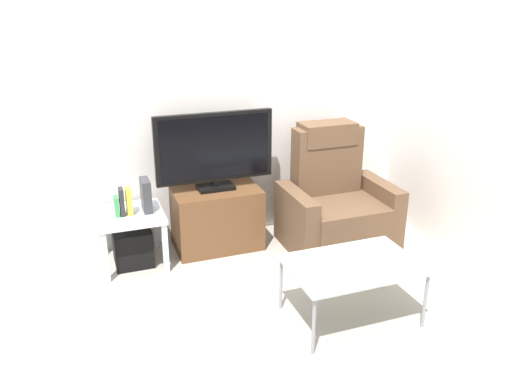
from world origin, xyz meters
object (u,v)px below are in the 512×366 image
tv_stand (217,218)px  book_rightmost (129,201)px  recliner_armchair (335,203)px  book_middle (122,202)px  cell_phone (343,261)px  television (215,149)px  side_table (130,221)px  coffee_table (353,267)px  subwoofer_box (133,246)px  game_console (146,195)px  book_leftmost (117,206)px

tv_stand → book_rightmost: bearing=-174.0°
recliner_armchair → book_rightmost: bearing=168.6°
book_middle → cell_phone: 1.86m
television → side_table: bearing=-174.1°
book_rightmost → coffee_table: 1.88m
recliner_armchair → coffee_table: 1.23m
television → recliner_armchair: bearing=-14.6°
subwoofer_box → game_console: bearing=3.9°
tv_stand → television: television is taller
book_middle → recliner_armchair: bearing=-5.3°
subwoofer_box → book_leftmost: 0.40m
subwoofer_box → book_middle: 0.43m
book_leftmost → book_rightmost: size_ratio=0.73×
coffee_table → cell_phone: (-0.05, 0.04, 0.03)m
book_leftmost → cell_phone: 1.89m
side_table → coffee_table: size_ratio=0.60×
book_rightmost → book_leftmost: bearing=180.0°
television → coffee_table: (0.58, -1.41, -0.51)m
game_console → side_table: bearing=-176.1°
television → side_table: 0.93m
recliner_armchair → coffee_table: recliner_armchair is taller
game_console → tv_stand: bearing=4.7°
recliner_armchair → book_leftmost: 1.93m
cell_phone → coffee_table: bearing=-27.5°
television → subwoofer_box: (-0.76, -0.08, -0.76)m
side_table → book_rightmost: 0.19m
book_middle → book_rightmost: bearing=0.0°
coffee_table → cell_phone: bearing=139.6°
coffee_table → book_rightmost: bearing=135.7°
tv_stand → game_console: 0.70m
television → book_rightmost: television is taller
recliner_armchair → book_middle: recliner_armchair is taller
cell_phone → side_table: bearing=148.1°
book_rightmost → cell_phone: 1.81m
side_table → game_console: game_console is taller
cell_phone → tv_stand: bearing=124.3°
side_table → coffee_table: side_table is taller
subwoofer_box → cell_phone: size_ratio=2.09×
side_table → cell_phone: (1.29, -1.29, 0.04)m
side_table → tv_stand: bearing=4.5°
coffee_table → game_console: bearing=131.8°
coffee_table → subwoofer_box: bearing=135.3°
game_console → coffee_table: bearing=-48.2°
subwoofer_box → cell_phone: cell_phone is taller
recliner_armchair → side_table: 1.82m
recliner_armchair → cell_phone: size_ratio=7.20×
game_console → book_middle: bearing=-171.6°
recliner_armchair → book_rightmost: size_ratio=4.78×
game_console → coffee_table: 1.81m
book_leftmost → subwoofer_box: bearing=11.3°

